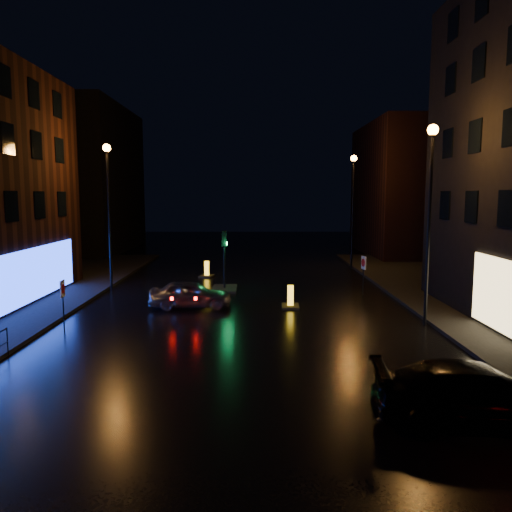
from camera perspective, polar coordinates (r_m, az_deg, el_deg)
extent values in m
plane|color=black|center=(15.73, -2.06, -13.54)|extent=(120.00, 120.00, 0.00)
cube|color=black|center=(52.39, -18.88, 8.26)|extent=(8.00, 16.00, 14.00)
cube|color=black|center=(48.93, 17.06, 7.27)|extent=(8.00, 14.00, 12.00)
cylinder|color=black|center=(29.92, -16.42, 3.82)|extent=(0.14, 0.14, 8.00)
cylinder|color=black|center=(29.98, -16.69, 11.47)|extent=(0.20, 0.20, 0.25)
sphere|color=orange|center=(30.00, -16.70, 11.75)|extent=(0.44, 0.44, 0.44)
cylinder|color=black|center=(22.03, 19.13, 2.67)|extent=(0.14, 0.14, 8.00)
cylinder|color=black|center=(22.12, 19.55, 13.05)|extent=(0.20, 0.20, 0.25)
sphere|color=orange|center=(22.14, 19.57, 13.44)|extent=(0.44, 0.44, 0.44)
cylinder|color=black|center=(37.48, 10.97, 4.56)|extent=(0.14, 0.14, 8.00)
cylinder|color=black|center=(37.53, 11.11, 10.68)|extent=(0.20, 0.20, 0.25)
sphere|color=orange|center=(37.54, 11.12, 10.90)|extent=(0.44, 0.44, 0.44)
cube|color=black|center=(29.28, -3.61, -3.75)|extent=(1.40, 2.40, 0.12)
cylinder|color=black|center=(29.06, -3.63, -1.15)|extent=(0.12, 0.12, 2.80)
cube|color=black|center=(28.88, -3.66, 1.99)|extent=(0.28, 0.22, 0.90)
cylinder|color=#0CFF59|center=(28.89, -3.37, 1.44)|extent=(0.05, 0.18, 0.18)
cylinder|color=black|center=(19.40, -26.53, -8.75)|extent=(0.04, 0.04, 1.00)
imported|color=#96999D|center=(24.70, -7.50, -4.35)|extent=(4.06, 1.77, 1.36)
imported|color=black|center=(13.53, 24.17, -14.34)|extent=(5.24, 2.50, 1.47)
cube|color=black|center=(24.78, 3.95, -5.75)|extent=(0.88, 1.29, 0.10)
cube|color=yellow|center=(24.67, 3.96, -4.57)|extent=(0.30, 0.20, 1.05)
cube|color=black|center=(24.67, 3.96, -4.57)|extent=(0.31, 0.03, 0.63)
cube|color=black|center=(33.97, -5.64, -2.28)|extent=(1.08, 1.38, 0.10)
cube|color=yellow|center=(33.89, -5.65, -1.44)|extent=(0.32, 0.24, 1.02)
cube|color=black|center=(33.89, -5.65, -1.44)|extent=(0.30, 0.09, 0.61)
cylinder|color=black|center=(21.88, -21.16, -5.39)|extent=(0.05, 0.05, 2.00)
cube|color=silver|center=(21.74, -21.25, -3.51)|extent=(0.08, 0.50, 0.68)
cylinder|color=#B20C0C|center=(21.73, -21.18, -3.51)|extent=(0.04, 0.40, 0.40)
cylinder|color=black|center=(27.90, 12.16, -2.33)|extent=(0.06, 0.06, 2.13)
cube|color=silver|center=(27.78, 12.20, -0.75)|extent=(0.16, 0.53, 0.73)
cylinder|color=#B20C0C|center=(27.77, 12.15, -0.76)|extent=(0.11, 0.42, 0.43)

